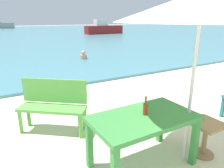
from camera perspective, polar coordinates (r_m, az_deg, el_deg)
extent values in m
cube|color=teal|center=(31.04, -25.48, 12.11)|extent=(120.00, 50.00, 0.08)
cube|color=#3D8C42|center=(2.86, 8.47, -9.01)|extent=(1.40, 0.80, 0.06)
cube|color=#3D8C42|center=(3.25, 21.22, -14.29)|extent=(0.08, 0.08, 0.70)
cube|color=#3D8C42|center=(3.01, -6.09, -15.78)|extent=(0.08, 0.08, 0.70)
cube|color=#3D8C42|center=(3.64, 12.86, -9.92)|extent=(0.08, 0.08, 0.70)
cylinder|color=brown|center=(2.86, 8.93, -6.70)|extent=(0.06, 0.06, 0.16)
cone|color=brown|center=(2.83, 9.00, -5.27)|extent=(0.06, 0.06, 0.03)
cylinder|color=brown|center=(2.81, 9.06, -4.18)|extent=(0.03, 0.03, 0.09)
cylinder|color=red|center=(2.86, 8.92, -6.85)|extent=(0.07, 0.07, 0.05)
cylinder|color=gold|center=(2.79, 9.10, -3.28)|extent=(0.03, 0.03, 0.01)
cylinder|color=silver|center=(2.98, 20.68, -0.22)|extent=(0.04, 0.04, 2.30)
cone|color=beige|center=(2.86, 22.84, 18.65)|extent=(2.10, 2.10, 0.36)
cube|color=#9E7A51|center=(3.43, 24.11, -9.72)|extent=(0.44, 0.44, 0.04)
cylinder|color=#9E7A51|center=(3.55, 23.56, -13.62)|extent=(0.07, 0.07, 0.50)
cylinder|color=#9E7A51|center=(3.67, 23.11, -16.78)|extent=(0.32, 0.32, 0.03)
cube|color=#237275|center=(5.01, 27.54, -5.55)|extent=(0.06, 0.06, 0.42)
cube|color=#60B24C|center=(3.95, -15.79, -6.36)|extent=(1.17, 1.03, 0.05)
cube|color=#60B24C|center=(3.98, -15.22, -1.76)|extent=(0.97, 0.77, 0.44)
cube|color=#60B24C|center=(4.18, -23.32, -9.40)|extent=(0.06, 0.06, 0.42)
cube|color=#60B24C|center=(3.75, -8.47, -11.19)|extent=(0.06, 0.06, 0.42)
cube|color=#60B24C|center=(4.39, -21.47, -7.84)|extent=(0.06, 0.06, 0.42)
cube|color=#60B24C|center=(3.99, -7.34, -9.31)|extent=(0.06, 0.06, 0.42)
cylinder|color=tan|center=(10.46, -7.66, 7.22)|extent=(0.34, 0.34, 0.20)
sphere|color=tan|center=(10.43, -7.70, 8.33)|extent=(0.21, 0.21, 0.21)
cube|color=maroon|center=(27.26, -2.20, 14.33)|extent=(4.73, 1.29, 0.97)
cube|color=silver|center=(27.03, -3.06, 16.12)|extent=(1.51, 0.97, 0.75)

